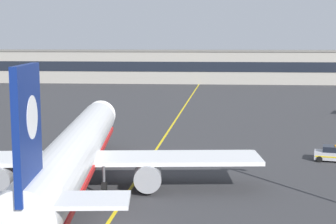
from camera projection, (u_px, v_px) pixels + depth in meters
taxiway_centreline at (160, 143)px, 64.27m from camera, size 7.56×179.87×0.01m
airliner_foreground at (75, 152)px, 44.00m from camera, size 32.32×41.52×11.65m
service_car_second at (335, 154)px, 54.90m from camera, size 4.49×2.75×1.79m
terminal_building at (205, 66)px, 151.04m from camera, size 130.17×12.40×9.54m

